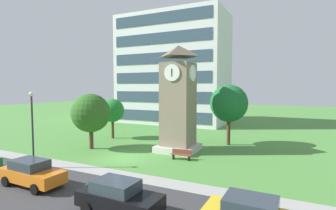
# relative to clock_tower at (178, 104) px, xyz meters

# --- Properties ---
(ground_plane) EXTENTS (160.00, 160.00, 0.00)m
(ground_plane) POSITION_rel_clock_tower_xyz_m (-3.24, -4.50, -4.70)
(ground_plane) COLOR #4C893D
(street_asphalt) EXTENTS (120.00, 7.20, 0.01)m
(street_asphalt) POSITION_rel_clock_tower_xyz_m (-3.24, -12.82, -4.70)
(street_asphalt) COLOR #38383A
(street_asphalt) RESTS_ON ground
(kerb_strip) EXTENTS (120.00, 1.60, 0.01)m
(kerb_strip) POSITION_rel_clock_tower_xyz_m (-3.24, -8.42, -4.70)
(kerb_strip) COLOR #9E9E99
(kerb_strip) RESTS_ON ground
(office_building) EXTENTS (18.99, 10.41, 19.20)m
(office_building) POSITION_rel_clock_tower_xyz_m (-9.47, 19.46, 4.90)
(office_building) COLOR silver
(office_building) RESTS_ON ground
(clock_tower) EXTENTS (3.87, 3.87, 10.51)m
(clock_tower) POSITION_rel_clock_tower_xyz_m (0.00, 0.00, 0.00)
(clock_tower) COLOR gray
(clock_tower) RESTS_ON ground
(park_bench) EXTENTS (1.84, 0.65, 0.88)m
(park_bench) POSITION_rel_clock_tower_xyz_m (1.53, -2.79, -4.24)
(park_bench) COLOR brown
(park_bench) RESTS_ON ground
(street_lamp) EXTENTS (0.36, 0.36, 6.04)m
(street_lamp) POSITION_rel_clock_tower_xyz_m (-8.11, -10.09, -0.97)
(street_lamp) COLOR #333338
(street_lamp) RESTS_ON ground
(tree_near_tower) EXTENTS (4.12, 4.12, 6.70)m
(tree_near_tower) POSITION_rel_clock_tower_xyz_m (3.97, 4.85, -0.08)
(tree_near_tower) COLOR #513823
(tree_near_tower) RESTS_ON ground
(tree_by_building) EXTENTS (2.92, 2.92, 4.96)m
(tree_by_building) POSITION_rel_clock_tower_xyz_m (-9.98, 2.35, -1.22)
(tree_by_building) COLOR #513823
(tree_by_building) RESTS_ON ground
(tree_streetside) EXTENTS (4.00, 4.00, 5.75)m
(tree_streetside) POSITION_rel_clock_tower_xyz_m (-8.48, -3.14, -0.97)
(tree_streetside) COLOR #513823
(tree_streetside) RESTS_ON ground
(parked_car_orange) EXTENTS (4.64, 2.00, 1.69)m
(parked_car_orange) POSITION_rel_clock_tower_xyz_m (-4.88, -12.65, -3.84)
(parked_car_orange) COLOR orange
(parked_car_orange) RESTS_ON ground
(parked_car_black) EXTENTS (4.46, 2.04, 1.69)m
(parked_car_black) POSITION_rel_clock_tower_xyz_m (2.46, -13.22, -3.84)
(parked_car_black) COLOR black
(parked_car_black) RESTS_ON ground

